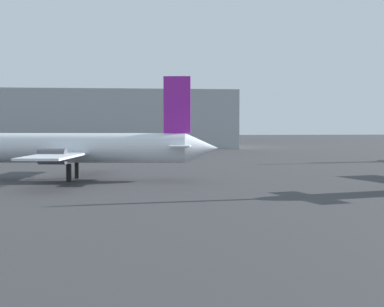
% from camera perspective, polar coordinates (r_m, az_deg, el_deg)
% --- Properties ---
extents(airplane_distant, '(32.94, 25.25, 10.74)m').
position_cam_1_polar(airplane_distant, '(60.59, -12.78, 0.55)').
color(airplane_distant, silver).
rests_on(airplane_distant, ground_plane).
extents(terminal_building, '(82.33, 24.73, 14.10)m').
position_cam_1_polar(terminal_building, '(145.23, -12.40, 3.36)').
color(terminal_building, '#999EA3').
rests_on(terminal_building, ground_plane).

